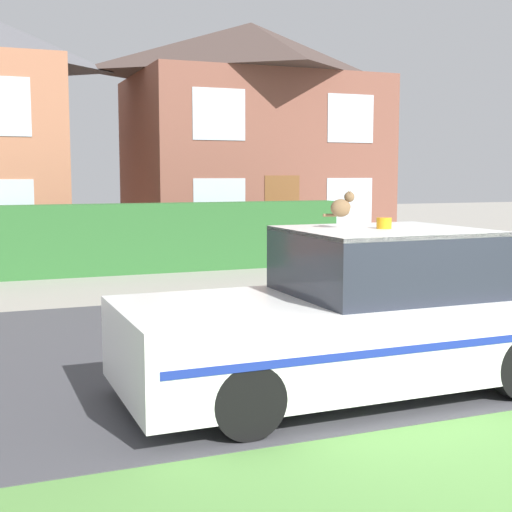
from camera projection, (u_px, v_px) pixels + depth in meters
name	position (u px, v px, depth m)	size (l,w,h in m)	color
road_strip	(289.00, 339.00, 9.22)	(28.00, 6.57, 0.01)	#424247
garden_hedge	(142.00, 238.00, 15.45)	(9.18, 0.60, 1.50)	#2D662D
police_car	(357.00, 318.00, 6.97)	(4.50, 1.87, 1.70)	black
cat	(343.00, 206.00, 7.05)	(0.28, 0.20, 0.26)	brown
house_right	(251.00, 134.00, 21.13)	(7.21, 5.49, 6.54)	brown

